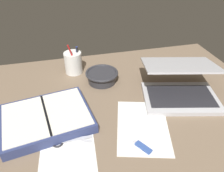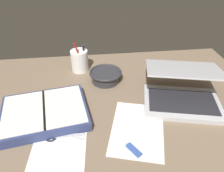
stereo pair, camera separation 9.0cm
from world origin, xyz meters
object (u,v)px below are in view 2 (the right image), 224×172
object	(u,v)px
pen_cup	(80,60)
scissors	(57,135)
laptop	(183,91)
planner	(45,112)
bowl	(106,76)

from	to	relation	value
pen_cup	scissors	distance (cm)	45.73
laptop	pen_cup	distance (cm)	52.38
planner	scissors	distance (cm)	11.94
laptop	bowl	world-z (taller)	laptop
bowl	scissors	distance (cm)	38.57
pen_cup	bowl	bearing A→B (deg)	-44.91
laptop	scissors	world-z (taller)	laptop
planner	laptop	bearing A→B (deg)	-5.76
laptop	planner	world-z (taller)	laptop
laptop	pen_cup	xyz separation A→B (cm)	(-42.42, 30.72, 0.56)
bowl	pen_cup	world-z (taller)	pen_cup
pen_cup	laptop	bearing A→B (deg)	-35.91
scissors	laptop	bearing A→B (deg)	27.82
planner	pen_cup	bearing A→B (deg)	59.15
bowl	planner	size ratio (longest dim) A/B	0.44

